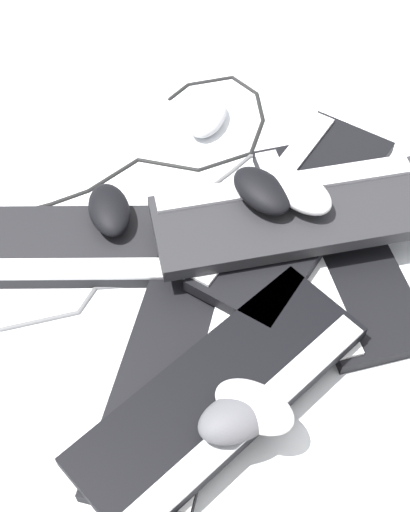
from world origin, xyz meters
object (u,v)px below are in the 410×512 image
keyboard_3 (295,210)px  mouse_1 (238,417)px  keyboard_0 (124,247)px  keyboard_5 (222,395)px  mouse_4 (301,192)px  mouse_5 (109,210)px  mouse_3 (207,117)px  mouse_2 (254,407)px  keyboard_2 (334,243)px  keyboard_4 (293,214)px  mouse_0 (262,190)px  keyboard_1 (177,362)px

keyboard_3 → mouse_1: (-0.13, 0.36, 0.04)m
keyboard_0 → keyboard_5: keyboard_5 is taller
keyboard_0 → keyboard_5: bearing=154.4°
keyboard_3 → mouse_4: size_ratio=4.06×
mouse_5 → mouse_3: bearing=131.9°
keyboard_5 → mouse_4: 0.34m
mouse_2 → mouse_3: bearing=-55.5°
keyboard_2 → mouse_2: mouse_2 is taller
keyboard_4 → keyboard_5: size_ratio=0.92×
keyboard_2 → keyboard_3: keyboard_3 is taller
keyboard_5 → mouse_2: (-0.05, 0.00, 0.04)m
keyboard_3 → mouse_0: size_ratio=4.06×
mouse_1 → keyboard_0: bearing=-86.1°
keyboard_4 → mouse_0: mouse_0 is taller
keyboard_5 → mouse_3: 0.57m
keyboard_2 → keyboard_4: keyboard_4 is taller
keyboard_5 → mouse_5: 0.37m
keyboard_1 → mouse_4: bearing=-92.7°
mouse_0 → mouse_2: size_ratio=1.00×
mouse_4 → keyboard_4: bearing=-78.2°
mouse_4 → mouse_2: bearing=-59.4°
keyboard_0 → keyboard_1: 0.23m
keyboard_2 → keyboard_5: size_ratio=0.94×
keyboard_4 → mouse_0: (0.05, 0.02, 0.04)m
keyboard_1 → mouse_1: 0.15m
keyboard_5 → mouse_1: bearing=147.9°
mouse_0 → mouse_1: bearing=-46.3°
keyboard_2 → mouse_4: size_ratio=3.93×
keyboard_4 → mouse_1: bearing=109.4°
mouse_2 → mouse_4: mouse_4 is taller
mouse_1 → keyboard_1: bearing=-78.4°
keyboard_1 → keyboard_3: bearing=-90.5°
keyboard_2 → keyboard_3: (0.08, 0.00, 0.03)m
keyboard_3 → keyboard_4: (-0.01, 0.03, 0.03)m
keyboard_0 → mouse_1: (-0.33, 0.16, 0.07)m
keyboard_0 → keyboard_3: bearing=-134.3°
keyboard_1 → mouse_2: size_ratio=4.22×
keyboard_1 → mouse_1: size_ratio=4.22×
keyboard_1 → keyboard_4: size_ratio=1.10×
keyboard_4 → keyboard_3: bearing=-68.2°
keyboard_5 → mouse_2: mouse_2 is taller
keyboard_1 → mouse_5: bearing=-30.7°
keyboard_2 → mouse_3: (0.34, -0.12, 0.01)m
mouse_0 → keyboard_5: bearing=-50.9°
keyboard_3 → mouse_3: (0.26, -0.12, -0.02)m
mouse_5 → keyboard_3: bearing=75.1°
keyboard_4 → mouse_1: (-0.12, 0.33, 0.01)m
keyboard_4 → mouse_2: 0.34m
keyboard_2 → mouse_0: mouse_0 is taller
keyboard_1 → keyboard_3: (-0.00, -0.32, 0.03)m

